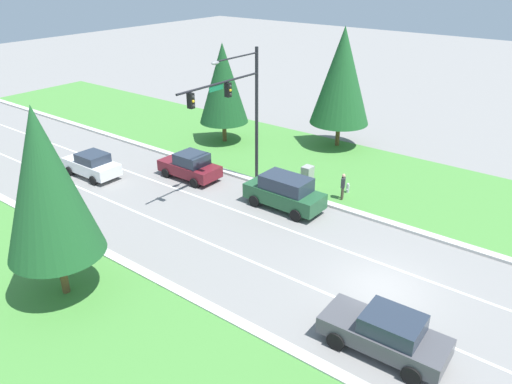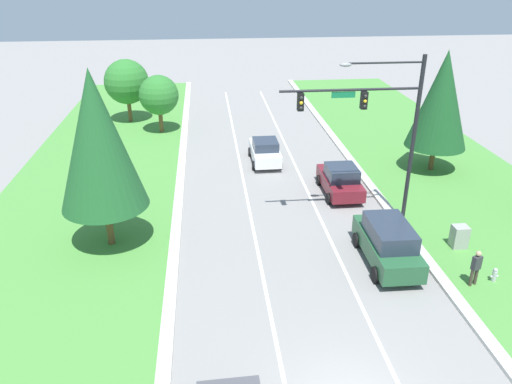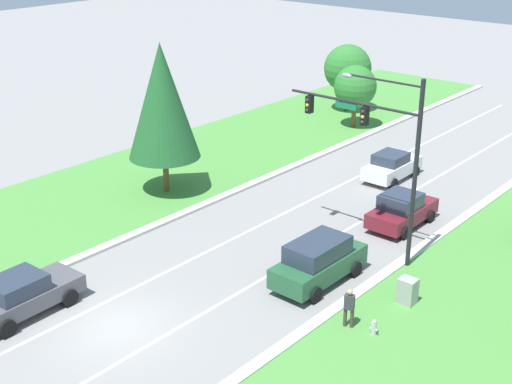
{
  "view_description": "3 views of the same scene",
  "coord_description": "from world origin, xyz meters",
  "px_view_note": "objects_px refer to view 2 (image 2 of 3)",
  "views": [
    {
      "loc": [
        -17.56,
        -6.55,
        13.12
      ],
      "look_at": [
        0.82,
        7.62,
        2.17
      ],
      "focal_mm": 35.0,
      "sensor_mm": 36.0,
      "label": 1
    },
    {
      "loc": [
        -3.92,
        -10.37,
        12.19
      ],
      "look_at": [
        -1.64,
        11.68,
        1.94
      ],
      "focal_mm": 35.0,
      "sensor_mm": 36.0,
      "label": 2
    },
    {
      "loc": [
        19.0,
        -14.12,
        14.98
      ],
      "look_at": [
        -1.83,
        10.35,
        1.87
      ],
      "focal_mm": 50.0,
      "sensor_mm": 36.0,
      "label": 3
    }
  ],
  "objects_px": {
    "pedestrian": "(476,267)",
    "oak_far_left_tree": "(127,82)",
    "burgundy_sedan": "(340,180)",
    "conifer_mid_left_tree": "(98,141)",
    "white_sedan": "(265,151)",
    "utility_cabinet": "(459,237)",
    "traffic_signal_mast": "(379,118)",
    "fire_hydrant": "(494,275)",
    "conifer_near_right_tree": "(441,100)",
    "oak_near_left_tree": "(159,95)",
    "forest_suv": "(388,243)"
  },
  "relations": [
    {
      "from": "traffic_signal_mast",
      "to": "conifer_near_right_tree",
      "type": "height_order",
      "value": "traffic_signal_mast"
    },
    {
      "from": "pedestrian",
      "to": "fire_hydrant",
      "type": "relative_size",
      "value": 2.41
    },
    {
      "from": "forest_suv",
      "to": "white_sedan",
      "type": "distance_m",
      "value": 13.25
    },
    {
      "from": "utility_cabinet",
      "to": "pedestrian",
      "type": "xyz_separation_m",
      "value": [
        -0.82,
        -2.97,
        0.36
      ]
    },
    {
      "from": "burgundy_sedan",
      "to": "oak_far_left_tree",
      "type": "xyz_separation_m",
      "value": [
        -13.76,
        15.68,
        2.52
      ]
    },
    {
      "from": "utility_cabinet",
      "to": "conifer_mid_left_tree",
      "type": "xyz_separation_m",
      "value": [
        -16.15,
        1.99,
        4.62
      ]
    },
    {
      "from": "burgundy_sedan",
      "to": "oak_near_left_tree",
      "type": "height_order",
      "value": "oak_near_left_tree"
    },
    {
      "from": "fire_hydrant",
      "to": "oak_far_left_tree",
      "type": "distance_m",
      "value": 30.87
    },
    {
      "from": "burgundy_sedan",
      "to": "conifer_mid_left_tree",
      "type": "distance_m",
      "value": 13.69
    },
    {
      "from": "pedestrian",
      "to": "oak_far_left_tree",
      "type": "bearing_deg",
      "value": -76.6
    },
    {
      "from": "traffic_signal_mast",
      "to": "oak_far_left_tree",
      "type": "xyz_separation_m",
      "value": [
        -14.35,
        19.3,
        -2.17
      ]
    },
    {
      "from": "fire_hydrant",
      "to": "oak_near_left_tree",
      "type": "height_order",
      "value": "oak_near_left_tree"
    },
    {
      "from": "burgundy_sedan",
      "to": "conifer_near_right_tree",
      "type": "distance_m",
      "value": 8.24
    },
    {
      "from": "oak_far_left_tree",
      "to": "oak_near_left_tree",
      "type": "bearing_deg",
      "value": -48.99
    },
    {
      "from": "utility_cabinet",
      "to": "pedestrian",
      "type": "relative_size",
      "value": 0.68
    },
    {
      "from": "white_sedan",
      "to": "conifer_near_right_tree",
      "type": "relative_size",
      "value": 0.54
    },
    {
      "from": "conifer_mid_left_tree",
      "to": "pedestrian",
      "type": "bearing_deg",
      "value": -17.91
    },
    {
      "from": "utility_cabinet",
      "to": "conifer_near_right_tree",
      "type": "height_order",
      "value": "conifer_near_right_tree"
    },
    {
      "from": "white_sedan",
      "to": "utility_cabinet",
      "type": "height_order",
      "value": "white_sedan"
    },
    {
      "from": "forest_suv",
      "to": "burgundy_sedan",
      "type": "bearing_deg",
      "value": 92.29
    },
    {
      "from": "pedestrian",
      "to": "fire_hydrant",
      "type": "bearing_deg",
      "value": 169.13
    },
    {
      "from": "white_sedan",
      "to": "burgundy_sedan",
      "type": "xyz_separation_m",
      "value": [
        3.69,
        -5.35,
        0.04
      ]
    },
    {
      "from": "traffic_signal_mast",
      "to": "utility_cabinet",
      "type": "relative_size",
      "value": 7.33
    },
    {
      "from": "traffic_signal_mast",
      "to": "fire_hydrant",
      "type": "bearing_deg",
      "value": -57.74
    },
    {
      "from": "utility_cabinet",
      "to": "white_sedan",
      "type": "bearing_deg",
      "value": 122.95
    },
    {
      "from": "pedestrian",
      "to": "conifer_near_right_tree",
      "type": "bearing_deg",
      "value": -126.75
    },
    {
      "from": "forest_suv",
      "to": "oak_near_left_tree",
      "type": "bearing_deg",
      "value": 120.17
    },
    {
      "from": "forest_suv",
      "to": "pedestrian",
      "type": "xyz_separation_m",
      "value": [
        2.95,
        -2.13,
        -0.08
      ]
    },
    {
      "from": "forest_suv",
      "to": "burgundy_sedan",
      "type": "distance_m",
      "value": 7.32
    },
    {
      "from": "forest_suv",
      "to": "conifer_near_right_tree",
      "type": "bearing_deg",
      "value": 58.08
    },
    {
      "from": "utility_cabinet",
      "to": "conifer_mid_left_tree",
      "type": "distance_m",
      "value": 16.92
    },
    {
      "from": "forest_suv",
      "to": "oak_far_left_tree",
      "type": "distance_m",
      "value": 27.0
    },
    {
      "from": "white_sedan",
      "to": "oak_far_left_tree",
      "type": "bearing_deg",
      "value": 133.89
    },
    {
      "from": "traffic_signal_mast",
      "to": "conifer_near_right_tree",
      "type": "distance_m",
      "value": 9.0
    },
    {
      "from": "fire_hydrant",
      "to": "conifer_near_right_tree",
      "type": "bearing_deg",
      "value": 78.05
    },
    {
      "from": "utility_cabinet",
      "to": "conifer_near_right_tree",
      "type": "distance_m",
      "value": 10.57
    },
    {
      "from": "burgundy_sedan",
      "to": "fire_hydrant",
      "type": "xyz_separation_m",
      "value": [
        4.16,
        -9.27,
        -0.51
      ]
    },
    {
      "from": "traffic_signal_mast",
      "to": "forest_suv",
      "type": "relative_size",
      "value": 1.8
    },
    {
      "from": "burgundy_sedan",
      "to": "pedestrian",
      "type": "xyz_separation_m",
      "value": [
        3.15,
        -9.44,
        0.09
      ]
    },
    {
      "from": "traffic_signal_mast",
      "to": "fire_hydrant",
      "type": "relative_size",
      "value": 12.05
    },
    {
      "from": "conifer_mid_left_tree",
      "to": "oak_far_left_tree",
      "type": "bearing_deg",
      "value": 94.46
    },
    {
      "from": "fire_hydrant",
      "to": "utility_cabinet",
      "type": "bearing_deg",
      "value": 93.95
    },
    {
      "from": "fire_hydrant",
      "to": "conifer_near_right_tree",
      "type": "height_order",
      "value": "conifer_near_right_tree"
    },
    {
      "from": "forest_suv",
      "to": "oak_far_left_tree",
      "type": "height_order",
      "value": "oak_far_left_tree"
    },
    {
      "from": "pedestrian",
      "to": "forest_suv",
      "type": "bearing_deg",
      "value": -56.39
    },
    {
      "from": "pedestrian",
      "to": "oak_far_left_tree",
      "type": "relative_size",
      "value": 0.33
    },
    {
      "from": "utility_cabinet",
      "to": "oak_far_left_tree",
      "type": "distance_m",
      "value": 28.51
    },
    {
      "from": "utility_cabinet",
      "to": "conifer_mid_left_tree",
      "type": "relative_size",
      "value": 0.14
    },
    {
      "from": "white_sedan",
      "to": "conifer_mid_left_tree",
      "type": "height_order",
      "value": "conifer_mid_left_tree"
    },
    {
      "from": "white_sedan",
      "to": "pedestrian",
      "type": "height_order",
      "value": "pedestrian"
    }
  ]
}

